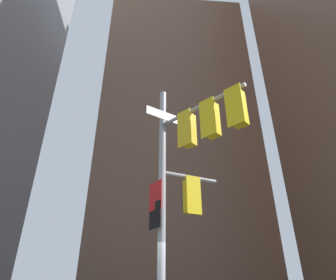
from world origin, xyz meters
name	(u,v)px	position (x,y,z in m)	size (l,w,h in m)	color
building_mid_block	(173,147)	(2.75, 24.86, 17.74)	(16.61, 16.61, 35.48)	brown
signal_pole_assembly	(188,164)	(0.70, -0.57, 4.52)	(2.59, 3.06, 7.36)	#9EA0A3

